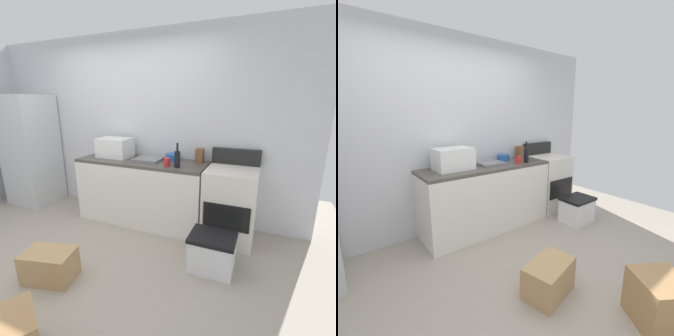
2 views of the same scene
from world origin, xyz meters
The scene contains 13 objects.
ground_plane centered at (0.00, 0.00, 0.00)m, with size 6.00×6.00×0.00m, color #9E9384.
wall_back centered at (0.00, 1.55, 1.30)m, with size 5.00×0.10×2.60m, color silver.
kitchen_counter centered at (0.30, 1.20, 0.45)m, with size 1.80×0.60×0.90m.
refrigerator centered at (-1.75, 1.15, 0.89)m, with size 0.68×0.66×1.78m, color silver.
stove_oven centered at (1.52, 1.21, 0.47)m, with size 0.60×0.61×1.10m.
microwave centered at (-0.15, 1.25, 1.04)m, with size 0.46×0.34×0.27m, color white.
sink_basin centered at (0.39, 1.24, 0.92)m, with size 0.36×0.32×0.03m, color slate.
wine_bottle centered at (0.88, 1.04, 1.01)m, with size 0.07×0.07×0.30m.
coffee_mug centered at (0.74, 1.05, 0.95)m, with size 0.08×0.08×0.10m, color red.
knife_block centered at (1.06, 1.40, 0.99)m, with size 0.10×0.10×0.18m, color brown.
mixing_bowl centered at (0.70, 1.35, 0.95)m, with size 0.19×0.19×0.09m, color #2659A5.
cardboard_box_medium centered at (0.04, -0.22, 0.15)m, with size 0.47×0.30×0.30m, color tan.
storage_bin centered at (1.46, 0.53, 0.19)m, with size 0.46×0.36×0.38m.
Camera 1 is at (1.86, -1.62, 1.68)m, focal length 25.71 mm.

